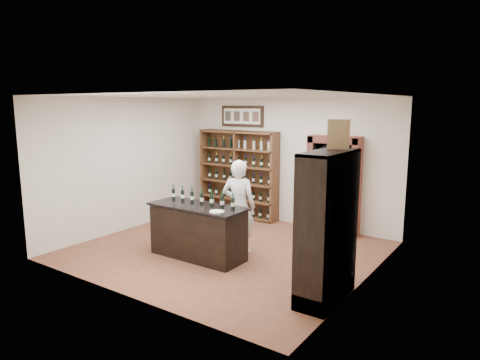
# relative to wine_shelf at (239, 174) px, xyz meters

# --- Properties ---
(floor) EXTENTS (5.50, 5.50, 0.00)m
(floor) POSITION_rel_wine_shelf_xyz_m (1.30, -2.33, -1.10)
(floor) COLOR brown
(floor) RESTS_ON ground
(ceiling) EXTENTS (5.50, 5.50, 0.00)m
(ceiling) POSITION_rel_wine_shelf_xyz_m (1.30, -2.33, 1.90)
(ceiling) COLOR white
(ceiling) RESTS_ON wall_back
(wall_back) EXTENTS (5.50, 0.04, 3.00)m
(wall_back) POSITION_rel_wine_shelf_xyz_m (1.30, 0.17, 0.40)
(wall_back) COLOR silver
(wall_back) RESTS_ON ground
(wall_left) EXTENTS (0.04, 5.00, 3.00)m
(wall_left) POSITION_rel_wine_shelf_xyz_m (-1.45, -2.33, 0.40)
(wall_left) COLOR silver
(wall_left) RESTS_ON ground
(wall_right) EXTENTS (0.04, 5.00, 3.00)m
(wall_right) POSITION_rel_wine_shelf_xyz_m (4.05, -2.33, 0.40)
(wall_right) COLOR silver
(wall_right) RESTS_ON ground
(wine_shelf) EXTENTS (2.20, 0.38, 2.20)m
(wine_shelf) POSITION_rel_wine_shelf_xyz_m (0.00, 0.00, 0.00)
(wine_shelf) COLOR brown
(wine_shelf) RESTS_ON ground
(framed_picture) EXTENTS (1.25, 0.04, 0.52)m
(framed_picture) POSITION_rel_wine_shelf_xyz_m (0.00, 0.14, 1.45)
(framed_picture) COLOR black
(framed_picture) RESTS_ON wall_back
(arched_doorway) EXTENTS (1.17, 0.35, 2.17)m
(arched_doorway) POSITION_rel_wine_shelf_xyz_m (2.55, -0.00, 0.04)
(arched_doorway) COLOR black
(arched_doorway) RESTS_ON ground
(emergency_light) EXTENTS (0.30, 0.10, 0.10)m
(emergency_light) POSITION_rel_wine_shelf_xyz_m (2.55, 0.09, 1.30)
(emergency_light) COLOR white
(emergency_light) RESTS_ON wall_back
(tasting_counter) EXTENTS (1.88, 0.78, 1.00)m
(tasting_counter) POSITION_rel_wine_shelf_xyz_m (1.10, -2.93, -0.61)
(tasting_counter) COLOR black
(tasting_counter) RESTS_ON ground
(counter_bottle_0) EXTENTS (0.07, 0.07, 0.30)m
(counter_bottle_0) POSITION_rel_wine_shelf_xyz_m (0.38, -2.81, 0.01)
(counter_bottle_0) COLOR black
(counter_bottle_0) RESTS_ON tasting_counter
(counter_bottle_1) EXTENTS (0.07, 0.07, 0.30)m
(counter_bottle_1) POSITION_rel_wine_shelf_xyz_m (0.62, -2.81, 0.01)
(counter_bottle_1) COLOR black
(counter_bottle_1) RESTS_ON tasting_counter
(counter_bottle_2) EXTENTS (0.07, 0.07, 0.30)m
(counter_bottle_2) POSITION_rel_wine_shelf_xyz_m (0.86, -2.81, 0.01)
(counter_bottle_2) COLOR black
(counter_bottle_2) RESTS_ON tasting_counter
(counter_bottle_3) EXTENTS (0.07, 0.07, 0.30)m
(counter_bottle_3) POSITION_rel_wine_shelf_xyz_m (1.10, -2.81, 0.01)
(counter_bottle_3) COLOR black
(counter_bottle_3) RESTS_ON tasting_counter
(counter_bottle_4) EXTENTS (0.07, 0.07, 0.30)m
(counter_bottle_4) POSITION_rel_wine_shelf_xyz_m (1.34, -2.81, 0.01)
(counter_bottle_4) COLOR black
(counter_bottle_4) RESTS_ON tasting_counter
(counter_bottle_5) EXTENTS (0.07, 0.07, 0.30)m
(counter_bottle_5) POSITION_rel_wine_shelf_xyz_m (1.58, -2.81, 0.01)
(counter_bottle_5) COLOR black
(counter_bottle_5) RESTS_ON tasting_counter
(counter_bottle_6) EXTENTS (0.07, 0.07, 0.30)m
(counter_bottle_6) POSITION_rel_wine_shelf_xyz_m (1.82, -2.81, 0.01)
(counter_bottle_6) COLOR black
(counter_bottle_6) RESTS_ON tasting_counter
(side_cabinet) EXTENTS (0.48, 1.20, 2.20)m
(side_cabinet) POSITION_rel_wine_shelf_xyz_m (3.82, -3.23, -0.35)
(side_cabinet) COLOR black
(side_cabinet) RESTS_ON ground
(shopkeeper) EXTENTS (0.75, 0.59, 1.81)m
(shopkeeper) POSITION_rel_wine_shelf_xyz_m (1.54, -2.22, -0.20)
(shopkeeper) COLOR white
(shopkeeper) RESTS_ON ground
(plate) EXTENTS (0.26, 0.26, 0.02)m
(plate) POSITION_rel_wine_shelf_xyz_m (1.71, -3.14, -0.09)
(plate) COLOR white
(plate) RESTS_ON tasting_counter
(wine_crate) EXTENTS (0.32, 0.19, 0.43)m
(wine_crate) POSITION_rel_wine_shelf_xyz_m (3.78, -2.90, 1.32)
(wine_crate) COLOR tan
(wine_crate) RESTS_ON side_cabinet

